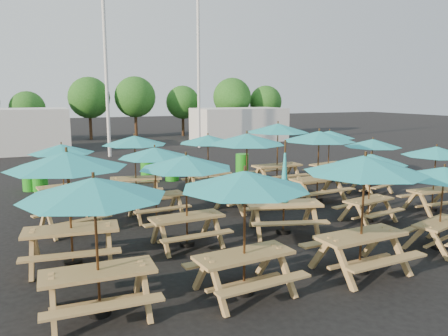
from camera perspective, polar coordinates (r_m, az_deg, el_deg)
name	(u,v)px	position (r m, az deg, el deg)	size (l,w,h in m)	color
ground	(242,208)	(14.50, 2.40, -5.20)	(120.00, 120.00, 0.00)	black
picnic_unit_0	(94,194)	(7.41, -16.60, -3.31)	(2.48, 2.48, 2.41)	tan
picnic_unit_1	(67,165)	(9.79, -19.80, 0.31)	(2.80, 2.80, 2.54)	tan
picnic_unit_2	(68,163)	(12.41, -19.69, 0.60)	(2.70, 2.70, 2.15)	tan
picnic_unit_3	(62,152)	(15.31, -20.45, 2.02)	(2.38, 2.38, 2.11)	tan
picnic_unit_4	(245,186)	(7.89, 2.73, -2.32)	(2.57, 2.57, 2.38)	tan
picnic_unit_5	(186,166)	(10.52, -4.98, 0.23)	(2.41, 2.41, 2.29)	tan
picnic_unit_6	(155,156)	(13.09, -9.02, 1.59)	(2.32, 2.32, 2.18)	tan
picnic_unit_7	(135,143)	(15.74, -11.60, 3.20)	(2.64, 2.64, 2.29)	tan
picnic_unit_8	(365,170)	(9.31, 17.91, -0.26)	(2.63, 2.63, 2.50)	tan
picnic_unit_9	(284,196)	(11.77, 7.84, -3.58)	(2.40, 2.24, 2.53)	tan
picnic_unit_10	(247,142)	(14.05, 3.01, 3.35)	(3.17, 3.17, 2.49)	tan
picnic_unit_11	(208,142)	(16.51, -2.11, 3.44)	(2.21, 2.21, 2.21)	tan
picnic_unit_12	(444,177)	(11.55, 26.78, -1.03)	(2.51, 2.51, 2.04)	tan
picnic_unit_13	(371,162)	(13.26, 18.63, 0.74)	(2.36, 2.36, 2.03)	tan
picnic_unit_14	(319,139)	(15.38, 12.31, 3.67)	(2.67, 2.67, 2.48)	tan
picnic_unit_15	(278,131)	(17.80, 7.05, 4.84)	(2.66, 2.66, 2.56)	tan
picnic_unit_17	(436,154)	(15.29, 25.96, 1.63)	(2.11, 2.11, 2.10)	tan
picnic_unit_18	(373,146)	(17.12, 18.84, 2.79)	(2.59, 2.59, 2.08)	tan
picnic_unit_19	(329,137)	(19.40, 13.60, 4.01)	(2.54, 2.54, 2.17)	tan
waste_bin_0	(30,178)	(18.53, -23.98, -1.26)	(0.59, 0.59, 0.95)	#20991B
waste_bin_1	(40,179)	(18.35, -22.94, -1.29)	(0.59, 0.59, 0.95)	#20991B
waste_bin_2	(148,171)	(18.91, -9.92, -0.36)	(0.59, 0.59, 0.95)	#20991B
waste_bin_3	(172,170)	(19.04, -6.81, -0.21)	(0.59, 0.59, 0.95)	#20991B
waste_bin_4	(242,164)	(20.46, 2.37, 0.53)	(0.59, 0.59, 0.95)	#20991B
mast_0	(105,54)	(26.99, -15.23, 14.18)	(0.20, 0.20, 12.00)	silver
mast_1	(198,60)	(30.59, -3.35, 13.92)	(0.20, 0.20, 12.00)	silver
event_tent_0	(0,131)	(30.71, -27.17, 4.27)	(8.00, 4.00, 2.80)	silver
event_tent_1	(239,124)	(35.12, 1.92, 5.71)	(7.00, 4.00, 2.60)	silver
tree_2	(27,109)	(36.24, -24.29, 7.09)	(2.59, 2.59, 3.93)	#382314
tree_3	(89,98)	(37.55, -17.20, 8.76)	(3.36, 3.36, 5.09)	#382314
tree_4	(135,97)	(37.71, -11.54, 9.07)	(3.41, 3.41, 5.17)	#382314
tree_5	(183,102)	(39.27, -5.41, 8.53)	(2.94, 2.94, 4.45)	#382314
tree_6	(232,97)	(39.09, 1.08, 9.23)	(3.38, 3.38, 5.13)	#382314
tree_7	(266,102)	(40.66, 5.45, 8.59)	(2.95, 2.95, 4.48)	#382314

